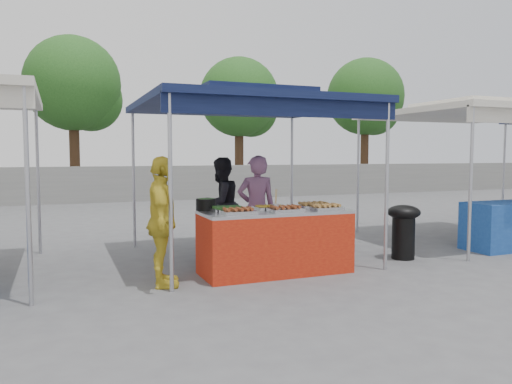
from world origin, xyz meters
name	(u,v)px	position (x,y,z in m)	size (l,w,h in m)	color
ground_plane	(272,271)	(0.00, 0.00, 0.00)	(80.00, 80.00, 0.00)	#545457
back_wall	(143,184)	(0.00, 11.00, 0.60)	(40.00, 0.25, 1.20)	slate
main_canopy	(247,104)	(0.00, 0.97, 2.37)	(3.20, 3.20, 2.57)	#B0B0B7
neighbor_stall_right	(490,154)	(4.50, 0.57, 1.60)	(3.20, 3.20, 2.57)	#B0B0B7
tree_1	(77,88)	(-1.97, 13.17, 3.99)	(3.46, 3.40, 5.84)	#3D2717
tree_2	(242,101)	(4.37, 13.13, 3.77)	(3.31, 3.21, 5.52)	#3D2717
tree_3	(367,100)	(10.37, 13.06, 4.02)	(3.49, 3.42, 5.89)	#3D2717
vendor_table	(275,242)	(0.00, -0.10, 0.43)	(2.00, 0.80, 0.85)	#B62510
food_tray_fl	(239,212)	(-0.61, -0.34, 0.88)	(0.42, 0.30, 0.07)	#BCBCC1
food_tray_fm	(286,210)	(0.04, -0.34, 0.88)	(0.42, 0.30, 0.07)	#BCBCC1
food_tray_fr	(326,208)	(0.64, -0.34, 0.88)	(0.42, 0.30, 0.07)	#BCBCC1
food_tray_bl	(228,209)	(-0.64, 0.00, 0.88)	(0.42, 0.30, 0.07)	#BCBCC1
food_tray_bm	(270,207)	(-0.04, -0.02, 0.88)	(0.42, 0.30, 0.07)	#BCBCC1
food_tray_br	(313,206)	(0.60, -0.05, 0.88)	(0.42, 0.30, 0.07)	#BCBCC1
cooking_pot	(206,204)	(-0.86, 0.28, 0.93)	(0.27, 0.27, 0.16)	black
skewer_cup	(276,208)	(-0.07, -0.30, 0.91)	(0.09, 0.09, 0.11)	#B0B0B7
wok_burner	(404,227)	(2.20, 0.00, 0.50)	(0.50, 0.50, 0.84)	black
crate_left	(232,254)	(-0.36, 0.66, 0.14)	(0.48, 0.34, 0.29)	#123099
crate_right	(274,251)	(0.26, 0.53, 0.16)	(0.54, 0.38, 0.32)	#123099
crate_stacked	(274,230)	(0.26, 0.53, 0.48)	(0.52, 0.37, 0.31)	#123099
vendor_woman	(257,209)	(0.03, 0.66, 0.79)	(0.58, 0.38, 1.59)	#815276
helper_man	(221,204)	(-0.18, 1.73, 0.78)	(0.75, 0.59, 1.55)	black
customer_person	(162,222)	(-1.55, -0.24, 0.79)	(0.93, 0.39, 1.58)	gold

